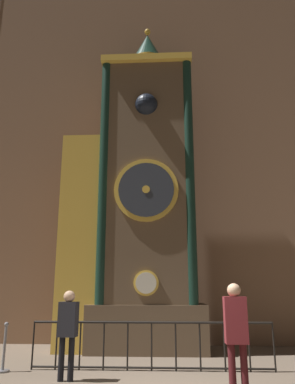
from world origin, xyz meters
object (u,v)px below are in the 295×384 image
Objects in this scene: clock_tower at (136,201)px; visitor_near at (68,325)px; stanchion_post at (4,356)px; visitor_far at (236,329)px.

clock_tower is 6.25× the size of visitor_near.
visitor_near is 1.67× the size of stanchion_post.
clock_tower reaches higher than visitor_far.
clock_tower is 5.77m from visitor_far.
visitor_near is 0.93× the size of visitor_far.
clock_tower reaches higher than visitor_near.
visitor_far is at bearing -23.06° from stanchion_post.
visitor_far is at bearing -15.66° from visitor_near.
visitor_far is at bearing -66.50° from clock_tower.
visitor_far is (2.92, -1.16, 0.07)m from visitor_near.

